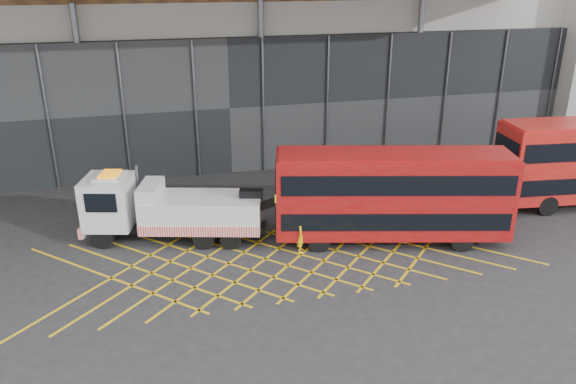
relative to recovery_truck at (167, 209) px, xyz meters
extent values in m
plane|color=#262628|center=(2.30, -3.01, -1.53)|extent=(120.00, 120.00, 0.00)
cube|color=gold|center=(-2.50, -3.01, -1.52)|extent=(7.16, 7.16, 0.01)
cube|color=gold|center=(-2.50, -3.01, -1.52)|extent=(7.16, 7.16, 0.01)
cube|color=gold|center=(-0.90, -3.01, -1.52)|extent=(7.16, 7.16, 0.01)
cube|color=gold|center=(-0.90, -3.01, -1.52)|extent=(7.16, 7.16, 0.01)
cube|color=gold|center=(0.70, -3.01, -1.52)|extent=(7.16, 7.16, 0.01)
cube|color=gold|center=(0.70, -3.01, -1.52)|extent=(7.16, 7.16, 0.01)
cube|color=gold|center=(2.30, -3.01, -1.52)|extent=(7.16, 7.16, 0.01)
cube|color=gold|center=(2.30, -3.01, -1.52)|extent=(7.16, 7.16, 0.01)
cube|color=gold|center=(3.90, -3.01, -1.52)|extent=(7.16, 7.16, 0.01)
cube|color=gold|center=(3.90, -3.01, -1.52)|extent=(7.16, 7.16, 0.01)
cube|color=gold|center=(5.50, -3.01, -1.52)|extent=(7.16, 7.16, 0.01)
cube|color=gold|center=(5.50, -3.01, -1.52)|extent=(7.16, 7.16, 0.01)
cube|color=gold|center=(7.10, -3.01, -1.52)|extent=(7.16, 7.16, 0.01)
cube|color=gold|center=(7.10, -3.01, -1.52)|extent=(7.16, 7.16, 0.01)
cube|color=gold|center=(8.70, -3.01, -1.52)|extent=(7.16, 7.16, 0.01)
cube|color=gold|center=(8.70, -3.01, -1.52)|extent=(7.16, 7.16, 0.01)
cube|color=gold|center=(10.30, -3.01, -1.52)|extent=(7.16, 7.16, 0.01)
cube|color=gold|center=(10.30, -3.01, -1.52)|extent=(7.16, 7.16, 0.01)
cube|color=gold|center=(11.90, -3.01, -1.52)|extent=(7.16, 7.16, 0.01)
cube|color=gold|center=(11.90, -3.01, -1.52)|extent=(7.16, 7.16, 0.01)
cube|color=gray|center=(4.30, 15.99, 7.47)|extent=(55.00, 14.00, 18.00)
cube|color=black|center=(4.30, 8.69, 2.47)|extent=(55.00, 0.80, 8.00)
cylinder|color=#595B60|center=(-3.70, 8.49, 3.47)|extent=(0.36, 0.36, 10.00)
cylinder|color=#595B60|center=(6.30, 8.49, 3.47)|extent=(0.36, 0.36, 10.00)
cylinder|color=#595B60|center=(16.30, 8.49, 3.47)|extent=(0.36, 0.36, 10.00)
cube|color=black|center=(0.36, -0.09, -0.92)|extent=(8.19, 3.02, 0.30)
cube|color=silver|center=(-2.49, 0.69, 0.34)|extent=(2.58, 2.65, 2.26)
cube|color=black|center=(-3.51, 0.97, 0.73)|extent=(0.55, 1.86, 0.96)
cube|color=red|center=(-3.54, 0.97, -0.79)|extent=(0.81, 2.24, 0.48)
cube|color=orange|center=(-2.32, 0.64, 1.67)|extent=(1.03, 1.21, 0.10)
cube|color=silver|center=(1.53, -0.42, -0.09)|extent=(5.77, 3.52, 1.39)
cube|color=red|center=(1.24, -1.49, -0.61)|extent=(5.21, 1.47, 0.48)
cube|color=silver|center=(-0.65, 0.18, 0.91)|extent=(1.39, 2.24, 0.61)
cube|color=black|center=(3.71, -1.01, 0.73)|extent=(1.12, 0.69, 0.43)
cube|color=black|center=(4.55, -1.24, 0.30)|extent=(1.91, 0.80, 0.94)
cylinder|color=black|center=(-2.90, -0.15, -1.05)|extent=(1.00, 0.55, 0.96)
cylinder|color=black|center=(-2.42, 1.61, -1.05)|extent=(1.00, 0.55, 0.96)
cylinder|color=black|center=(2.63, -1.66, -1.05)|extent=(1.00, 0.55, 0.96)
cylinder|color=black|center=(3.11, 0.10, -1.05)|extent=(1.00, 0.55, 0.96)
cylinder|color=#595B60|center=(-1.17, 1.23, 0.82)|extent=(0.12, 0.12, 1.91)
cube|color=maroon|center=(9.82, -2.68, 0.79)|extent=(10.65, 4.89, 3.66)
cube|color=black|center=(9.82, -2.68, -0.06)|extent=(10.26, 4.84, 0.80)
cube|color=black|center=(9.82, -2.68, 1.63)|extent=(10.26, 4.84, 0.90)
cube|color=black|center=(4.78, -1.40, -0.02)|extent=(0.58, 2.07, 1.23)
cube|color=black|center=(4.78, -1.40, 1.63)|extent=(0.58, 2.07, 0.90)
cube|color=yellow|center=(4.77, -1.40, 0.88)|extent=(0.47, 1.65, 0.33)
cube|color=maroon|center=(9.82, -2.68, 2.65)|extent=(10.40, 4.65, 0.11)
cylinder|color=black|center=(6.36, -2.89, -1.04)|extent=(1.02, 0.52, 0.98)
cylinder|color=black|center=(6.88, -0.85, -1.04)|extent=(1.02, 0.52, 0.98)
cylinder|color=black|center=(12.49, -4.45, -1.04)|extent=(1.02, 0.52, 0.98)
cylinder|color=black|center=(13.01, -2.41, -1.04)|extent=(1.02, 0.52, 0.98)
cube|color=black|center=(16.84, -0.70, 0.08)|extent=(0.32, 2.24, 1.30)
cube|color=black|center=(16.84, -0.70, 1.83)|extent=(0.32, 2.24, 0.95)
cube|color=yellow|center=(16.83, -0.70, 1.03)|extent=(0.27, 1.78, 0.35)
cylinder|color=black|center=(18.72, -2.06, -1.00)|extent=(1.07, 0.42, 1.04)
cylinder|color=black|center=(18.98, 0.18, -1.00)|extent=(1.07, 0.42, 1.04)
imported|color=yellow|center=(5.58, -2.70, -0.70)|extent=(0.59, 0.70, 1.65)
camera|label=1|loc=(-0.53, -23.97, 10.20)|focal=35.00mm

